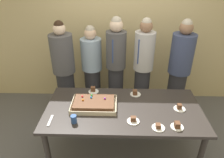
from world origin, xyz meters
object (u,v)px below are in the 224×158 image
object	(u,v)px
sheet_cake	(94,104)
person_striped_tie_right	(179,70)
plated_slice_near_right	(135,93)
plated_slice_far_left	(93,90)
plated_slice_center_front	(133,120)
drink_cup_nearest	(74,119)
cake_server_utensil	(50,121)
party_table	(123,113)
plated_slice_near_left	(158,127)
plated_slice_center_back	(177,126)
person_green_shirt_behind	(92,68)
person_far_right_suit	(116,66)
person_left_edge_reaching	(64,70)
person_serving_front	(143,68)
plated_slice_far_right	(179,108)

from	to	relation	value
sheet_cake	person_striped_tie_right	bearing A→B (deg)	34.30
plated_slice_near_right	plated_slice_far_left	world-z (taller)	plated_slice_far_left
plated_slice_center_front	person_striped_tie_right	world-z (taller)	person_striped_tie_right
sheet_cake	drink_cup_nearest	world-z (taller)	sheet_cake
plated_slice_center_front	cake_server_utensil	distance (m)	0.99
party_table	plated_slice_near_left	size ratio (longest dim) A/B	13.50
plated_slice_center_back	person_green_shirt_behind	xyz separation A→B (m)	(-1.15, 1.49, -0.01)
party_table	plated_slice_near_right	world-z (taller)	plated_slice_near_right
plated_slice_near_left	person_striped_tie_right	bearing A→B (deg)	67.03
sheet_cake	person_far_right_suit	distance (m)	1.04
party_table	drink_cup_nearest	world-z (taller)	drink_cup_nearest
person_left_edge_reaching	plated_slice_near_right	bearing A→B (deg)	28.98
party_table	drink_cup_nearest	distance (m)	0.68
person_serving_front	plated_slice_far_right	bearing A→B (deg)	59.99
plated_slice_near_left	person_green_shirt_behind	bearing A→B (deg)	121.72
drink_cup_nearest	person_left_edge_reaching	xyz separation A→B (m)	(-0.39, 1.22, 0.03)
person_left_edge_reaching	plated_slice_far_left	bearing A→B (deg)	11.88
plated_slice_far_left	cake_server_utensil	size ratio (longest dim) A/B	0.75
party_table	plated_slice_center_back	bearing A→B (deg)	-30.11
plated_slice_near_left	plated_slice_center_back	distance (m)	0.22
cake_server_utensil	sheet_cake	bearing A→B (deg)	31.60
party_table	plated_slice_center_front	bearing A→B (deg)	-67.06
drink_cup_nearest	cake_server_utensil	distance (m)	0.30
plated_slice_far_right	person_green_shirt_behind	bearing A→B (deg)	137.95
person_green_shirt_behind	plated_slice_near_right	bearing A→B (deg)	33.55
plated_slice_far_left	plated_slice_center_back	size ratio (longest dim) A/B	1.00
person_far_right_suit	plated_slice_far_right	bearing A→B (deg)	54.41
person_striped_tie_right	plated_slice_near_left	bearing A→B (deg)	32.71
person_green_shirt_behind	cake_server_utensil	bearing A→B (deg)	-21.53
plated_slice_far_right	person_left_edge_reaching	distance (m)	1.94
plated_slice_far_right	cake_server_utensil	world-z (taller)	plated_slice_far_right
person_serving_front	person_far_right_suit	xyz separation A→B (m)	(-0.45, 0.07, 0.00)
person_striped_tie_right	plated_slice_center_front	bearing A→B (deg)	20.88
plated_slice_near_left	person_left_edge_reaching	bearing A→B (deg)	136.74
drink_cup_nearest	person_left_edge_reaching	distance (m)	1.28
sheet_cake	plated_slice_far_right	xyz separation A→B (m)	(1.11, -0.03, -0.02)
plated_slice_far_right	cake_server_utensil	xyz separation A→B (m)	(-1.60, -0.27, -0.02)
sheet_cake	cake_server_utensil	distance (m)	0.58
plated_slice_near_left	person_striped_tie_right	xyz separation A→B (m)	(0.55, 1.30, 0.08)
party_table	plated_slice_far_right	size ratio (longest dim) A/B	13.50
drink_cup_nearest	person_left_edge_reaching	bearing A→B (deg)	107.86
plated_slice_center_back	person_left_edge_reaching	xyz separation A→B (m)	(-1.59, 1.28, 0.05)
party_table	plated_slice_far_right	bearing A→B (deg)	-0.12
plated_slice_near_left	party_table	bearing A→B (deg)	136.59
plated_slice_center_front	person_left_edge_reaching	world-z (taller)	person_left_edge_reaching
cake_server_utensil	person_far_right_suit	bearing A→B (deg)	59.39
plated_slice_far_right	plated_slice_center_back	xyz separation A→B (m)	(-0.12, -0.35, 0.00)
party_table	plated_slice_center_back	xyz separation A→B (m)	(0.60, -0.35, 0.11)
plated_slice_near_left	drink_cup_nearest	distance (m)	0.98
plated_slice_center_back	person_striped_tie_right	xyz separation A→B (m)	(0.34, 1.29, 0.08)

